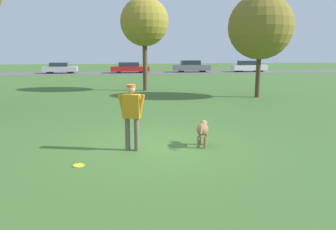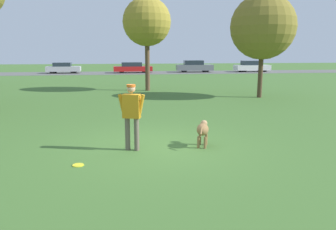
% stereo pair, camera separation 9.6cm
% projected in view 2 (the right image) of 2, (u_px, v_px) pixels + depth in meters
% --- Properties ---
extents(ground_plane, '(120.00, 120.00, 0.00)m').
position_uv_depth(ground_plane, '(154.00, 146.00, 8.88)').
color(ground_plane, '#426B2D').
extents(far_road_strip, '(120.00, 6.00, 0.01)m').
position_uv_depth(far_road_strip, '(130.00, 73.00, 38.88)').
color(far_road_strip, '#5B5B59').
rests_on(far_road_strip, ground_plane).
extents(person, '(0.70, 0.35, 1.72)m').
position_uv_depth(person, '(132.00, 111.00, 8.35)').
color(person, '#665B4C').
rests_on(person, ground_plane).
extents(dog, '(0.48, 0.90, 0.66)m').
position_uv_depth(dog, '(203.00, 130.00, 8.82)').
color(dog, olive).
rests_on(dog, ground_plane).
extents(frisbee, '(0.26, 0.26, 0.02)m').
position_uv_depth(frisbee, '(78.00, 165.00, 7.39)').
color(frisbee, yellow).
rests_on(frisbee, ground_plane).
extents(tree_mid_center, '(3.06, 3.06, 5.90)m').
position_uv_depth(tree_mid_center, '(147.00, 22.00, 20.66)').
color(tree_mid_center, brown).
rests_on(tree_mid_center, ground_plane).
extents(tree_near_right, '(3.50, 3.50, 5.58)m').
position_uv_depth(tree_near_right, '(263.00, 27.00, 17.58)').
color(tree_near_right, '#4C3826').
rests_on(tree_near_right, ground_plane).
extents(parked_car_silver, '(3.87, 1.78, 1.24)m').
position_uv_depth(parked_car_silver, '(63.00, 68.00, 38.13)').
color(parked_car_silver, '#B7B7BC').
rests_on(parked_car_silver, ground_plane).
extents(parked_car_red, '(4.59, 1.84, 1.25)m').
position_uv_depth(parked_car_red, '(133.00, 68.00, 38.84)').
color(parked_car_red, red).
rests_on(parked_car_red, ground_plane).
extents(parked_car_grey, '(4.51, 1.86, 1.44)m').
position_uv_depth(parked_car_grey, '(194.00, 66.00, 40.17)').
color(parked_car_grey, slate).
rests_on(parked_car_grey, ground_plane).
extents(parked_car_white, '(4.36, 1.76, 1.38)m').
position_uv_depth(parked_car_white, '(252.00, 66.00, 40.73)').
color(parked_car_white, white).
rests_on(parked_car_white, ground_plane).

